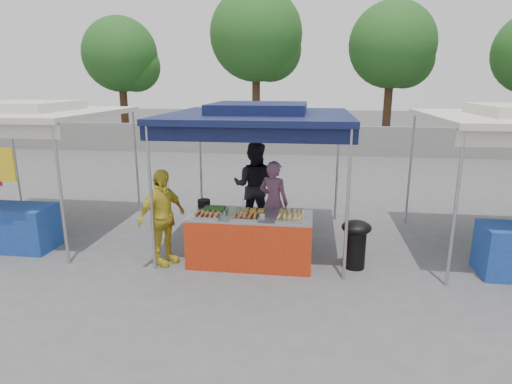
# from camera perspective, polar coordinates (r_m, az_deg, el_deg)

# --- Properties ---
(ground_plane) EXTENTS (80.00, 80.00, 0.00)m
(ground_plane) POSITION_cam_1_polar(r_m,az_deg,el_deg) (7.31, -0.63, -9.18)
(ground_plane) COLOR #4E4E50
(back_wall) EXTENTS (40.00, 0.25, 1.20)m
(back_wall) POSITION_cam_1_polar(r_m,az_deg,el_deg) (17.80, 4.48, 6.92)
(back_wall) COLOR slate
(back_wall) RESTS_ON ground_plane
(main_canopy) EXTENTS (3.20, 3.20, 2.57)m
(main_canopy) POSITION_cam_1_polar(r_m,az_deg,el_deg) (7.67, 0.37, 10.28)
(main_canopy) COLOR #A2A2A9
(main_canopy) RESTS_ON ground_plane
(neighbor_stall_left) EXTENTS (3.20, 3.20, 2.57)m
(neighbor_stall_left) POSITION_cam_1_polar(r_m,az_deg,el_deg) (9.14, -29.32, 4.24)
(neighbor_stall_left) COLOR #A2A2A9
(neighbor_stall_left) RESTS_ON ground_plane
(tree_0) EXTENTS (3.48, 3.41, 5.86)m
(tree_0) POSITION_cam_1_polar(r_m,az_deg,el_deg) (21.67, -17.21, 16.71)
(tree_0) COLOR #382615
(tree_0) RESTS_ON ground_plane
(tree_1) EXTENTS (4.04, 4.04, 6.95)m
(tree_1) POSITION_cam_1_polar(r_m,az_deg,el_deg) (19.95, 0.48, 19.75)
(tree_1) COLOR #382615
(tree_1) RESTS_ON ground_plane
(tree_2) EXTENTS (3.69, 3.66, 6.29)m
(tree_2) POSITION_cam_1_polar(r_m,az_deg,el_deg) (20.19, 18.06, 17.71)
(tree_2) COLOR #382615
(tree_2) RESTS_ON ground_plane
(vendor_table) EXTENTS (2.00, 0.80, 0.85)m
(vendor_table) POSITION_cam_1_polar(r_m,az_deg,el_deg) (7.06, -0.76, -6.34)
(vendor_table) COLOR #A72A0F
(vendor_table) RESTS_ON ground_plane
(food_tray_fl) EXTENTS (0.42, 0.30, 0.07)m
(food_tray_fl) POSITION_cam_1_polar(r_m,az_deg,el_deg) (6.80, -6.53, -3.13)
(food_tray_fl) COLOR #ADADB1
(food_tray_fl) RESTS_ON vendor_table
(food_tray_fm) EXTENTS (0.42, 0.30, 0.07)m
(food_tray_fm) POSITION_cam_1_polar(r_m,az_deg,el_deg) (6.69, -1.43, -3.36)
(food_tray_fm) COLOR #ADADB1
(food_tray_fm) RESTS_ON vendor_table
(food_tray_fr) EXTENTS (0.42, 0.30, 0.07)m
(food_tray_fr) POSITION_cam_1_polar(r_m,az_deg,el_deg) (6.62, 4.52, -3.60)
(food_tray_fr) COLOR #ADADB1
(food_tray_fr) RESTS_ON vendor_table
(food_tray_bl) EXTENTS (0.42, 0.30, 0.07)m
(food_tray_bl) POSITION_cam_1_polar(r_m,az_deg,el_deg) (7.10, -5.55, -2.35)
(food_tray_bl) COLOR #ADADB1
(food_tray_bl) RESTS_ON vendor_table
(food_tray_bm) EXTENTS (0.42, 0.30, 0.07)m
(food_tray_bm) POSITION_cam_1_polar(r_m,az_deg,el_deg) (6.96, -0.43, -2.64)
(food_tray_bm) COLOR #ADADB1
(food_tray_bm) RESTS_ON vendor_table
(food_tray_br) EXTENTS (0.42, 0.30, 0.07)m
(food_tray_br) POSITION_cam_1_polar(r_m,az_deg,el_deg) (6.90, 4.75, -2.85)
(food_tray_br) COLOR #ADADB1
(food_tray_br) RESTS_ON vendor_table
(cooking_pot) EXTENTS (0.21, 0.21, 0.13)m
(cooking_pot) POSITION_cam_1_polar(r_m,az_deg,el_deg) (7.39, -6.96, -1.49)
(cooking_pot) COLOR black
(cooking_pot) RESTS_ON vendor_table
(skewer_cup) EXTENTS (0.08, 0.08, 0.11)m
(skewer_cup) POSITION_cam_1_polar(r_m,az_deg,el_deg) (6.78, -1.69, -2.94)
(skewer_cup) COLOR #A2A2A9
(skewer_cup) RESTS_ON vendor_table
(wok_burner) EXTENTS (0.47, 0.47, 0.80)m
(wok_burner) POSITION_cam_1_polar(r_m,az_deg,el_deg) (7.08, 13.16, -6.25)
(wok_burner) COLOR black
(wok_burner) RESTS_ON ground_plane
(crate_left) EXTENTS (0.53, 0.37, 0.32)m
(crate_left) POSITION_cam_1_polar(r_m,az_deg,el_deg) (7.82, -2.86, -6.32)
(crate_left) COLOR navy
(crate_left) RESTS_ON ground_plane
(crate_right) EXTENTS (0.46, 0.32, 0.28)m
(crate_right) POSITION_cam_1_polar(r_m,az_deg,el_deg) (7.61, 2.88, -7.09)
(crate_right) COLOR navy
(crate_right) RESTS_ON ground_plane
(crate_stacked) EXTENTS (0.43, 0.30, 0.26)m
(crate_stacked) POSITION_cam_1_polar(r_m,az_deg,el_deg) (7.51, 2.91, -5.20)
(crate_stacked) COLOR navy
(crate_stacked) RESTS_ON crate_right
(vendor_woman) EXTENTS (0.66, 0.55, 1.56)m
(vendor_woman) POSITION_cam_1_polar(r_m,az_deg,el_deg) (7.88, 2.36, -1.39)
(vendor_woman) COLOR #774B6B
(vendor_woman) RESTS_ON ground_plane
(helper_man) EXTENTS (0.92, 0.75, 1.79)m
(helper_man) POSITION_cam_1_polar(r_m,az_deg,el_deg) (8.66, -0.26, 0.86)
(helper_man) COLOR black
(helper_man) RESTS_ON ground_plane
(customer_person) EXTENTS (0.81, 1.00, 1.60)m
(customer_person) POSITION_cam_1_polar(r_m,az_deg,el_deg) (7.11, -12.41, -3.34)
(customer_person) COLOR gold
(customer_person) RESTS_ON ground_plane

